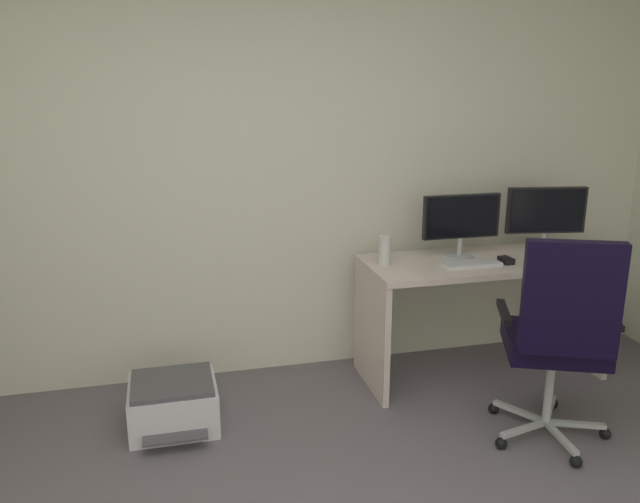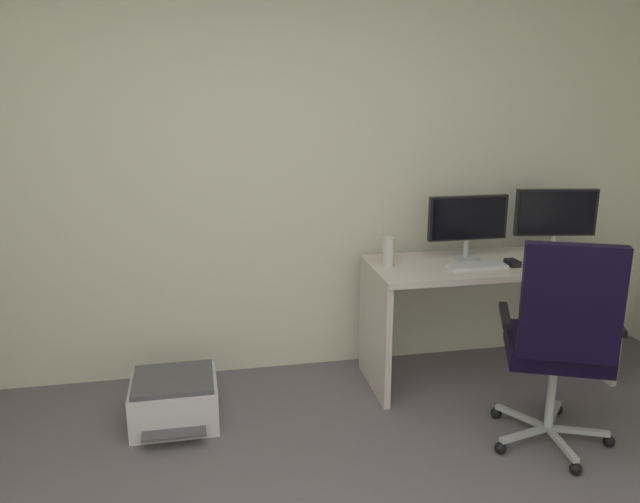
# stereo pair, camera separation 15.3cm
# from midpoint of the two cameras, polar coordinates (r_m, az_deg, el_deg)

# --- Properties ---
(wall_back) EXTENTS (5.48, 0.10, 2.58)m
(wall_back) POSITION_cam_midpoint_polar(r_m,az_deg,el_deg) (3.86, -8.39, 7.43)
(wall_back) COLOR silver
(wall_back) RESTS_ON ground
(desk) EXTENTS (1.46, 0.59, 0.75)m
(desk) POSITION_cam_midpoint_polar(r_m,az_deg,el_deg) (4.01, 13.29, -3.41)
(desk) COLOR beige
(desk) RESTS_ON ground
(monitor_main) EXTENTS (0.49, 0.18, 0.38)m
(monitor_main) POSITION_cam_midpoint_polar(r_m,az_deg,el_deg) (3.92, 11.42, 2.80)
(monitor_main) COLOR #B2B5B7
(monitor_main) RESTS_ON desk
(monitor_secondary) EXTENTS (0.50, 0.18, 0.40)m
(monitor_secondary) POSITION_cam_midpoint_polar(r_m,az_deg,el_deg) (4.19, 18.55, 3.26)
(monitor_secondary) COLOR #B2B5B7
(monitor_secondary) RESTS_ON desk
(keyboard) EXTENTS (0.34, 0.13, 0.02)m
(keyboard) POSITION_cam_midpoint_polar(r_m,az_deg,el_deg) (3.80, 12.23, -1.08)
(keyboard) COLOR silver
(keyboard) RESTS_ON desk
(computer_mouse) EXTENTS (0.06, 0.10, 0.03)m
(computer_mouse) POSITION_cam_midpoint_polar(r_m,az_deg,el_deg) (3.90, 15.20, -0.77)
(computer_mouse) COLOR black
(computer_mouse) RESTS_ON desk
(desktop_speaker) EXTENTS (0.07, 0.07, 0.17)m
(desktop_speaker) POSITION_cam_midpoint_polar(r_m,az_deg,el_deg) (3.73, 4.60, 0.09)
(desktop_speaker) COLOR silver
(desktop_speaker) RESTS_ON desk
(office_chair) EXTENTS (0.64, 0.65, 1.11)m
(office_chair) POSITION_cam_midpoint_polar(r_m,az_deg,el_deg) (3.30, 19.38, -6.77)
(office_chair) COLOR #B7BABC
(office_chair) RESTS_ON ground
(printer) EXTENTS (0.46, 0.51, 0.26)m
(printer) POSITION_cam_midpoint_polar(r_m,az_deg,el_deg) (3.60, -14.18, -13.03)
(printer) COLOR silver
(printer) RESTS_ON ground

